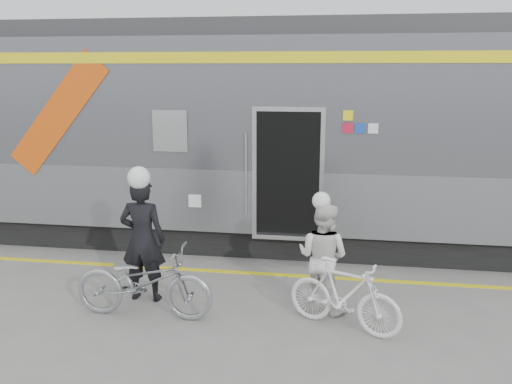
% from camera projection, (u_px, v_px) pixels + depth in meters
% --- Properties ---
extents(ground, '(90.00, 90.00, 0.00)m').
position_uv_depth(ground, '(203.00, 334.00, 6.84)').
color(ground, slate).
rests_on(ground, ground).
extents(train, '(24.00, 3.17, 4.10)m').
position_uv_depth(train, '(185.00, 132.00, 10.64)').
color(train, black).
rests_on(train, ground).
extents(safety_strip, '(24.00, 0.12, 0.01)m').
position_uv_depth(safety_strip, '(236.00, 272.00, 8.91)').
color(safety_strip, yellow).
rests_on(safety_strip, ground).
extents(man, '(0.66, 0.43, 1.81)m').
position_uv_depth(man, '(143.00, 239.00, 7.70)').
color(man, black).
rests_on(man, ground).
extents(bicycle_left, '(1.89, 0.66, 0.99)m').
position_uv_depth(bicycle_left, '(144.00, 282.00, 7.23)').
color(bicycle_left, '#94979B').
rests_on(bicycle_left, ground).
extents(woman, '(0.92, 0.83, 1.53)m').
position_uv_depth(woman, '(323.00, 257.00, 7.40)').
color(woman, silver).
rests_on(woman, ground).
extents(bicycle_right, '(1.59, 1.02, 0.93)m').
position_uv_depth(bicycle_right, '(344.00, 295.00, 6.89)').
color(bicycle_right, silver).
rests_on(bicycle_right, ground).
extents(helmet_man, '(0.31, 0.31, 0.31)m').
position_uv_depth(helmet_man, '(139.00, 166.00, 7.47)').
color(helmet_man, white).
rests_on(helmet_man, man).
extents(helmet_woman, '(0.25, 0.25, 0.25)m').
position_uv_depth(helmet_woman, '(325.00, 194.00, 7.20)').
color(helmet_woman, white).
rests_on(helmet_woman, woman).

